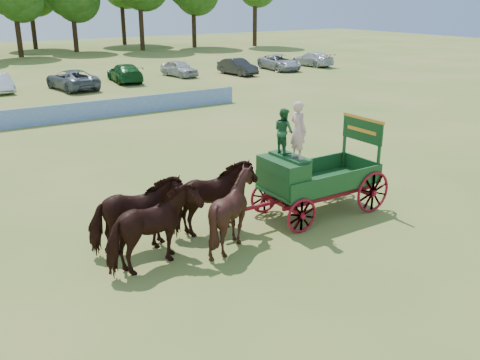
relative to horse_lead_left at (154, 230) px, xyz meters
name	(u,v)px	position (x,y,z in m)	size (l,w,h in m)	color
ground	(216,240)	(2.19, 0.60, -1.08)	(160.00, 160.00, 0.00)	olive
horse_lead_left	(154,230)	(0.00, 0.00, 0.00)	(1.17, 2.56, 2.17)	black
horse_lead_right	(137,216)	(0.00, 1.10, 0.00)	(1.17, 2.56, 2.17)	black
horse_wheel_left	(232,210)	(2.40, 0.00, 0.00)	(1.75, 1.97, 2.17)	black
horse_wheel_right	(212,199)	(2.40, 1.10, 0.00)	(1.17, 2.56, 2.17)	black
farm_dray	(302,169)	(5.37, 0.55, 0.54)	(6.00, 2.00, 3.88)	maroon
sponsor_banner	(32,117)	(1.19, 18.60, -0.56)	(26.00, 0.08, 1.05)	#2150B5
parked_cars	(42,81)	(4.71, 30.55, -0.35)	(57.70, 6.92, 1.55)	silver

